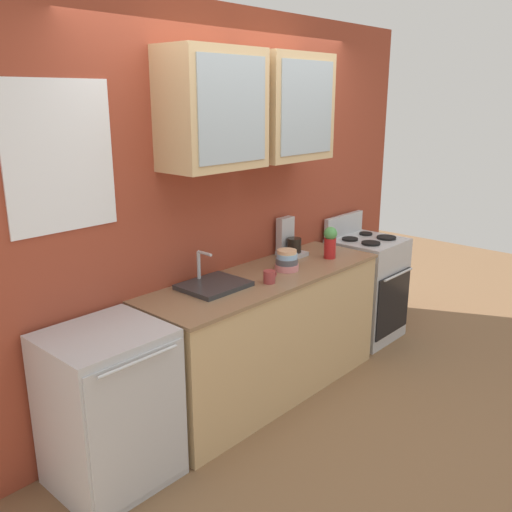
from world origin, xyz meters
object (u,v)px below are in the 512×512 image
dishwasher (110,408)px  sink_faucet (213,284)px  bowl_stack (287,261)px  coffee_maker (289,241)px  stove_range (365,288)px  cup_near_sink (270,277)px  vase (330,242)px

dishwasher → sink_faucet: bearing=5.8°
bowl_stack → coffee_maker: bearing=36.7°
coffee_maker → stove_range: bearing=-13.9°
stove_range → dishwasher: bearing=-179.9°
sink_faucet → bowl_stack: (0.60, -0.12, 0.05)m
cup_near_sink → dishwasher: size_ratio=0.13×
cup_near_sink → coffee_maker: bearing=28.3°
stove_range → bowl_stack: size_ratio=6.36×
bowl_stack → vase: size_ratio=0.70×
sink_faucet → cup_near_sink: bearing=-33.7°
stove_range → coffee_maker: (-0.83, 0.20, 0.55)m
cup_near_sink → vase: bearing=3.2°
sink_faucet → cup_near_sink: (0.31, -0.21, 0.02)m
bowl_stack → coffee_maker: size_ratio=0.58×
stove_range → vase: 0.90m
dishwasher → coffee_maker: (1.79, 0.21, 0.55)m
bowl_stack → cup_near_sink: bowl_stack is taller
vase → dishwasher: bearing=177.7°
cup_near_sink → stove_range: bearing=4.9°
sink_faucet → vase: 1.07m
stove_range → vase: (-0.69, -0.08, 0.57)m
stove_range → cup_near_sink: bearing=-175.1°
vase → coffee_maker: (-0.14, 0.29, -0.02)m
vase → stove_range: bearing=6.7°
stove_range → coffee_maker: 1.01m
cup_near_sink → dishwasher: bearing=174.3°
stove_range → cup_near_sink: stove_range is taller
vase → coffee_maker: coffee_maker is taller
bowl_stack → stove_range: bearing=1.5°
stove_range → vase: vase is taller
sink_faucet → cup_near_sink: 0.38m
bowl_stack → dishwasher: (-1.48, 0.03, -0.52)m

